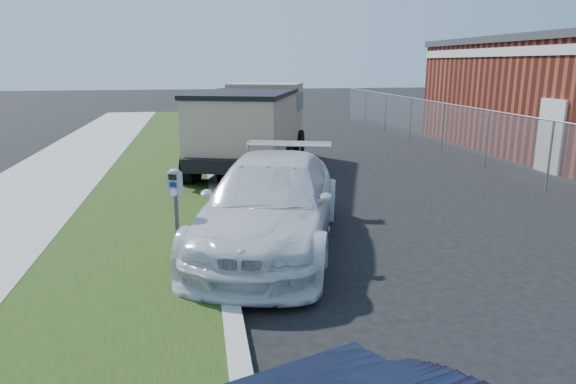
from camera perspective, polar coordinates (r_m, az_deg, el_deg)
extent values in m
plane|color=black|center=(8.84, 10.20, -7.48)|extent=(120.00, 120.00, 0.00)
cube|color=gray|center=(10.20, -7.65, -3.98)|extent=(0.25, 50.00, 0.15)
cube|color=#17340E|center=(10.28, -16.62, -4.38)|extent=(3.00, 50.00, 0.13)
plane|color=slate|center=(17.35, 21.21, 5.48)|extent=(0.00, 30.00, 30.00)
cylinder|color=#91969E|center=(17.25, 21.48, 8.43)|extent=(0.04, 30.00, 0.04)
cylinder|color=#91969E|center=(14.90, 27.09, 3.60)|extent=(0.06, 0.06, 1.80)
cylinder|color=#91969E|center=(17.35, 21.21, 5.48)|extent=(0.06, 0.06, 1.80)
cylinder|color=#91969E|center=(19.96, 16.81, 6.84)|extent=(0.06, 0.06, 1.80)
cylinder|color=#91969E|center=(22.66, 13.43, 7.85)|extent=(0.06, 0.06, 1.80)
cylinder|color=#91969E|center=(25.43, 10.76, 8.63)|extent=(0.06, 0.06, 1.80)
cylinder|color=#91969E|center=(28.25, 8.61, 9.24)|extent=(0.06, 0.06, 1.80)
cylinder|color=#91969E|center=(31.10, 6.85, 9.73)|extent=(0.06, 0.06, 1.80)
cube|color=silver|center=(18.84, 24.35, 14.06)|extent=(0.06, 14.00, 0.30)
cube|color=silver|center=(17.31, 27.10, 5.54)|extent=(0.08, 1.10, 2.20)
cylinder|color=#3F4247|center=(8.28, -12.18, -4.01)|extent=(0.09, 0.09, 1.10)
cube|color=gray|center=(8.08, -12.45, 0.96)|extent=(0.23, 0.20, 0.33)
ellipsoid|color=gray|center=(8.05, -12.51, 2.10)|extent=(0.25, 0.21, 0.13)
cube|color=black|center=(8.00, -12.72, 1.61)|extent=(0.12, 0.06, 0.09)
cube|color=navy|center=(8.03, -12.66, 0.77)|extent=(0.11, 0.06, 0.08)
cylinder|color=silver|center=(8.05, -12.62, -0.06)|extent=(0.11, 0.06, 0.12)
cube|color=#3F4247|center=(8.02, -12.68, 1.00)|extent=(0.04, 0.02, 0.05)
imported|color=silver|center=(9.22, -1.93, -1.15)|extent=(3.75, 5.88, 1.59)
cube|color=black|center=(15.77, -4.06, 4.98)|extent=(4.13, 6.78, 0.35)
cube|color=#957C60|center=(17.91, -2.49, 8.76)|extent=(2.81, 2.46, 2.00)
cube|color=black|center=(17.87, -2.50, 10.04)|extent=(2.84, 2.49, 0.60)
cube|color=#957C60|center=(14.89, -4.79, 7.64)|extent=(3.62, 4.76, 1.60)
cube|color=black|center=(14.81, -4.85, 10.83)|extent=(3.74, 4.88, 0.12)
cube|color=black|center=(18.94, -1.91, 6.31)|extent=(2.33, 0.91, 0.30)
cylinder|color=black|center=(18.19, -6.10, 5.44)|extent=(0.62, 1.05, 1.00)
cylinder|color=black|center=(17.76, 1.15, 5.30)|extent=(0.62, 1.05, 1.00)
cylinder|color=black|center=(15.62, -8.58, 3.93)|extent=(0.62, 1.05, 1.00)
cylinder|color=black|center=(15.11, -0.18, 3.75)|extent=(0.62, 1.05, 1.00)
cylinder|color=black|center=(13.94, -10.74, 2.62)|extent=(0.62, 1.05, 1.00)
cylinder|color=black|center=(13.37, -1.35, 2.37)|extent=(0.62, 1.05, 1.00)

